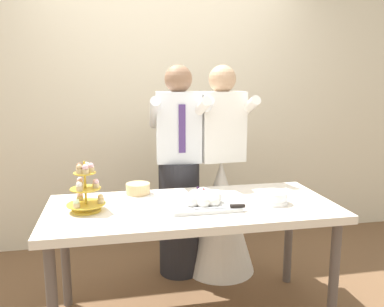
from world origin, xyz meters
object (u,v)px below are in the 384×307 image
Objects in this scene: cupcake_stand at (85,190)px; plate_stack at (274,198)px; main_cake_tray at (203,200)px; person_groom at (179,183)px; dessert_table at (192,216)px; person_bride at (221,201)px; round_cake at (138,190)px.

cupcake_stand is 1.16m from plate_stack.
person_groom is at bearing 92.79° from main_cake_tray.
person_bride is at bearing 59.65° from dessert_table.
cupcake_stand reaches higher than dessert_table.
cupcake_stand is 0.94m from person_groom.
cupcake_stand reaches higher than plate_stack.
plate_stack is at bearing -23.12° from round_cake.
round_cake is at bearing 39.92° from cupcake_stand.
plate_stack is (1.16, -0.08, -0.09)m from cupcake_stand.
round_cake is at bearing 138.79° from main_cake_tray.
plate_stack is 0.87m from person_groom.
person_groom is (0.67, 0.64, -0.16)m from cupcake_stand.
person_groom reaches higher than dessert_table.
dessert_table is 5.90× the size of cupcake_stand.
person_bride is (0.30, 0.67, -0.23)m from main_cake_tray.
main_cake_tray is 1.81× the size of round_cake.
person_groom is (0.35, 0.36, -0.07)m from round_cake.
main_cake_tray reaches higher than dessert_table.
plate_stack reaches higher than dessert_table.
round_cake is at bearing -153.41° from person_bride.
main_cake_tray is at bearing -40.21° from dessert_table.
person_groom is at bearing 175.93° from person_bride.
cupcake_stand is 1.27× the size of round_cake.
person_groom is at bearing 46.58° from round_cake.
dessert_table is 0.65m from person_groom.
person_bride reaches higher than cupcake_stand.
round_cake is 0.14× the size of person_bride.
cupcake_stand is 1.22m from person_bride.
main_cake_tray is at bearing -114.16° from person_bride.
person_bride is at bearing 26.59° from round_cake.
cupcake_stand is 0.18× the size of person_groom.
person_groom is at bearing 124.07° from plate_stack.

